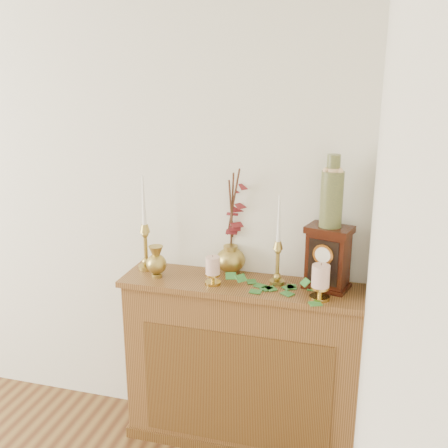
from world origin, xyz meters
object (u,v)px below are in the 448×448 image
(candlestick_center, at_px, (278,256))
(ceramic_vase, at_px, (332,195))
(mantel_clock, at_px, (328,258))
(ginger_jar, at_px, (235,225))
(bud_vase, at_px, (156,262))
(candlestick_left, at_px, (145,239))

(candlestick_center, distance_m, ceramic_vase, 0.40)
(mantel_clock, relative_size, ceramic_vase, 0.92)
(ginger_jar, height_order, mantel_clock, ginger_jar)
(candlestick_center, bearing_deg, bud_vase, -172.96)
(candlestick_center, bearing_deg, ceramic_vase, 4.04)
(candlestick_left, bearing_deg, bud_vase, -42.58)
(candlestick_center, relative_size, ceramic_vase, 1.33)
(ginger_jar, relative_size, mantel_clock, 1.80)
(bud_vase, distance_m, ginger_jar, 0.45)
(candlestick_left, height_order, mantel_clock, candlestick_left)
(ceramic_vase, bearing_deg, candlestick_center, -175.96)
(candlestick_left, xyz_separation_m, candlestick_center, (0.71, -0.01, -0.02))
(ceramic_vase, bearing_deg, bud_vase, -173.80)
(candlestick_left, height_order, ceramic_vase, ceramic_vase)
(ginger_jar, xyz_separation_m, mantel_clock, (0.49, -0.10, -0.10))
(ginger_jar, relative_size, ceramic_vase, 1.65)
(candlestick_left, distance_m, mantel_clock, 0.95)
(mantel_clock, xyz_separation_m, ceramic_vase, (0.00, 0.00, 0.31))
(ceramic_vase, bearing_deg, ginger_jar, 168.27)
(candlestick_left, distance_m, bud_vase, 0.16)
(ginger_jar, xyz_separation_m, ceramic_vase, (0.49, -0.10, 0.21))
(ginger_jar, bearing_deg, candlestick_center, -25.69)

